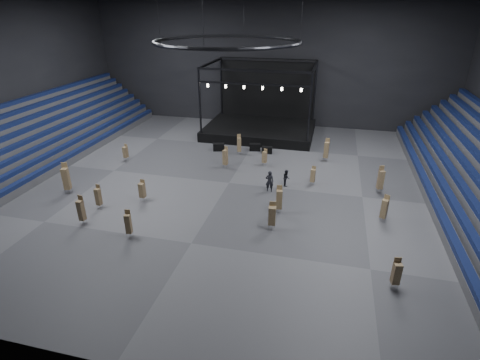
% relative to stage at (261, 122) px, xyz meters
% --- Properties ---
extents(floor, '(50.00, 50.00, 0.00)m').
position_rel_stage_xyz_m(floor, '(-0.00, -16.24, -1.45)').
color(floor, '#4E4E51').
rests_on(floor, ground).
extents(wall_back, '(50.00, 0.20, 18.00)m').
position_rel_stage_xyz_m(wall_back, '(-0.00, 4.76, 7.55)').
color(wall_back, black).
rests_on(wall_back, ground).
extents(wall_front, '(50.00, 0.20, 18.00)m').
position_rel_stage_xyz_m(wall_front, '(-0.00, -37.24, 7.55)').
color(wall_front, black).
rests_on(wall_front, ground).
extents(bleachers_left, '(7.20, 40.00, 6.40)m').
position_rel_stage_xyz_m(bleachers_left, '(-22.94, -16.24, 0.28)').
color(bleachers_left, '#48484B').
rests_on(bleachers_left, floor).
extents(stage, '(14.00, 10.00, 9.20)m').
position_rel_stage_xyz_m(stage, '(0.00, 0.00, 0.00)').
color(stage, black).
rests_on(stage, floor).
extents(truss_ring, '(12.30, 12.30, 5.15)m').
position_rel_stage_xyz_m(truss_ring, '(-0.00, -16.24, 11.55)').
color(truss_ring, black).
rests_on(truss_ring, ceiling).
extents(flight_case_left, '(1.46, 1.02, 0.88)m').
position_rel_stage_xyz_m(flight_case_left, '(-3.55, -7.90, -1.01)').
color(flight_case_left, black).
rests_on(flight_case_left, floor).
extents(flight_case_mid, '(1.38, 0.88, 0.85)m').
position_rel_stage_xyz_m(flight_case_mid, '(0.64, -6.89, -1.02)').
color(flight_case_mid, black).
rests_on(flight_case_mid, floor).
extents(flight_case_right, '(1.25, 0.70, 0.80)m').
position_rel_stage_xyz_m(flight_case_right, '(2.19, -7.43, -1.05)').
color(flight_case_right, black).
rests_on(flight_case_right, floor).
extents(chair_stack_0, '(0.59, 0.59, 2.61)m').
position_rel_stage_xyz_m(chair_stack_0, '(14.00, -14.87, -0.12)').
color(chair_stack_0, silver).
rests_on(chair_stack_0, floor).
extents(chair_stack_1, '(0.55, 0.55, 1.87)m').
position_rel_stage_xyz_m(chair_stack_1, '(2.55, -11.10, -0.45)').
color(chair_stack_1, silver).
rests_on(chair_stack_1, floor).
extents(chair_stack_2, '(0.51, 0.51, 2.03)m').
position_rel_stage_xyz_m(chair_stack_2, '(-6.42, -21.60, -0.36)').
color(chair_stack_2, silver).
rests_on(chair_stack_2, floor).
extents(chair_stack_3, '(0.60, 0.60, 2.34)m').
position_rel_stage_xyz_m(chair_stack_3, '(13.82, -20.21, -0.24)').
color(chair_stack_3, silver).
rests_on(chair_stack_3, floor).
extents(chair_stack_4, '(0.58, 0.58, 2.30)m').
position_rel_stage_xyz_m(chair_stack_4, '(5.37, -23.42, -0.22)').
color(chair_stack_4, silver).
rests_on(chair_stack_4, floor).
extents(chair_stack_5, '(0.46, 0.46, 2.46)m').
position_rel_stage_xyz_m(chair_stack_5, '(-9.26, -26.20, -0.20)').
color(chair_stack_5, silver).
rests_on(chair_stack_5, floor).
extents(chair_stack_6, '(0.56, 0.56, 2.61)m').
position_rel_stage_xyz_m(chair_stack_6, '(8.92, -8.22, -0.11)').
color(chair_stack_6, silver).
rests_on(chair_stack_6, floor).
extents(chair_stack_7, '(0.67, 0.67, 2.98)m').
position_rel_stage_xyz_m(chair_stack_7, '(-13.78, -21.85, 0.07)').
color(chair_stack_7, silver).
rests_on(chair_stack_7, floor).
extents(chair_stack_8, '(0.57, 0.57, 1.90)m').
position_rel_stage_xyz_m(chair_stack_8, '(-12.66, -13.36, -0.43)').
color(chair_stack_8, silver).
rests_on(chair_stack_8, floor).
extents(chair_stack_9, '(0.57, 0.57, 2.36)m').
position_rel_stage_xyz_m(chair_stack_9, '(-1.38, -12.66, -0.24)').
color(chair_stack_9, silver).
rests_on(chair_stack_9, floor).
extents(chair_stack_10, '(0.48, 0.48, 1.90)m').
position_rel_stage_xyz_m(chair_stack_10, '(7.90, -14.70, -0.44)').
color(chair_stack_10, silver).
rests_on(chair_stack_10, floor).
extents(chair_stack_11, '(0.45, 0.45, 2.18)m').
position_rel_stage_xyz_m(chair_stack_11, '(-9.42, -23.65, -0.32)').
color(chair_stack_11, silver).
rests_on(chair_stack_11, floor).
extents(chair_stack_12, '(0.48, 0.48, 2.24)m').
position_rel_stage_xyz_m(chair_stack_12, '(-4.78, -26.98, -0.30)').
color(chair_stack_12, silver).
rests_on(chair_stack_12, floor).
extents(chair_stack_13, '(0.56, 0.56, 2.46)m').
position_rel_stage_xyz_m(chair_stack_13, '(5.52, -20.76, -0.18)').
color(chair_stack_13, silver).
rests_on(chair_stack_13, floor).
extents(chair_stack_14, '(0.54, 0.54, 2.15)m').
position_rel_stage_xyz_m(chair_stack_14, '(13.74, -28.22, -0.32)').
color(chair_stack_14, silver).
rests_on(chair_stack_14, floor).
extents(chair_stack_15, '(0.55, 0.55, 2.38)m').
position_rel_stage_xyz_m(chair_stack_15, '(-0.92, -8.47, -0.24)').
color(chair_stack_15, silver).
rests_on(chair_stack_15, floor).
extents(man_center, '(0.79, 0.55, 2.05)m').
position_rel_stage_xyz_m(man_center, '(4.11, -17.09, -0.43)').
color(man_center, black).
rests_on(man_center, floor).
extents(crew_member, '(0.77, 0.90, 1.58)m').
position_rel_stage_xyz_m(crew_member, '(5.45, -15.42, -0.66)').
color(crew_member, black).
rests_on(crew_member, floor).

